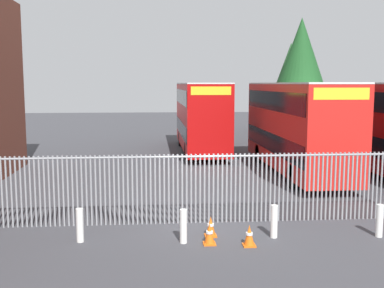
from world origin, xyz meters
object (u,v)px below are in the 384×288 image
(bollard_near_left, at_px, (80,225))
(bollard_center_front, at_px, (183,226))
(traffic_cone_mid_forecourt, at_px, (211,226))
(double_decker_bus_near_gate, at_px, (383,124))
(double_decker_bus_far_back, at_px, (304,108))
(traffic_cone_by_gate, at_px, (209,234))
(double_decker_bus_behind_fence_right, at_px, (201,114))
(traffic_cone_near_kerb, at_px, (249,236))
(bollard_far_right, at_px, (379,221))
(bollard_near_right, at_px, (274,221))
(double_decker_bus_behind_fence_left, at_px, (296,124))

(bollard_near_left, relative_size, bollard_center_front, 1.00)
(traffic_cone_mid_forecourt, bearing_deg, double_decker_bus_near_gate, 43.42)
(double_decker_bus_far_back, distance_m, traffic_cone_mid_forecourt, 26.01)
(double_decker_bus_near_gate, distance_m, traffic_cone_by_gate, 13.88)
(double_decker_bus_behind_fence_right, xyz_separation_m, traffic_cone_near_kerb, (-0.48, -17.84, -2.13))
(double_decker_bus_behind_fence_right, bearing_deg, bollard_far_right, -78.95)
(bollard_near_right, xyz_separation_m, traffic_cone_mid_forecourt, (-1.79, 0.26, -0.19))
(double_decker_bus_near_gate, bearing_deg, double_decker_bus_behind_fence_left, 176.98)
(double_decker_bus_near_gate, relative_size, traffic_cone_by_gate, 18.32)
(traffic_cone_near_kerb, bearing_deg, bollard_far_right, 6.68)
(bollard_center_front, bearing_deg, double_decker_bus_near_gate, 42.63)
(double_decker_bus_behind_fence_left, relative_size, double_decker_bus_behind_fence_right, 1.00)
(traffic_cone_by_gate, xyz_separation_m, traffic_cone_mid_forecourt, (0.12, 0.68, 0.00))
(double_decker_bus_behind_fence_left, bearing_deg, bollard_near_right, -110.33)
(double_decker_bus_behind_fence_left, xyz_separation_m, traffic_cone_mid_forecourt, (-5.32, -9.27, -2.13))
(bollard_center_front, xyz_separation_m, traffic_cone_near_kerb, (1.76, -0.39, -0.19))
(bollard_center_front, relative_size, traffic_cone_near_kerb, 1.61)
(bollard_center_front, bearing_deg, double_decker_bus_behind_fence_right, 82.70)
(traffic_cone_near_kerb, bearing_deg, double_decker_bus_behind_fence_left, 66.71)
(bollard_near_left, bearing_deg, double_decker_bus_behind_fence_right, 73.45)
(double_decker_bus_far_back, bearing_deg, traffic_cone_by_gate, -113.37)
(double_decker_bus_far_back, bearing_deg, bollard_near_right, -109.82)
(double_decker_bus_near_gate, relative_size, traffic_cone_near_kerb, 18.32)
(double_decker_bus_behind_fence_left, height_order, traffic_cone_mid_forecourt, double_decker_bus_behind_fence_left)
(double_decker_bus_behind_fence_right, bearing_deg, double_decker_bus_far_back, 36.96)
(double_decker_bus_near_gate, bearing_deg, double_decker_bus_far_back, 86.60)
(double_decker_bus_near_gate, height_order, bollard_center_front, double_decker_bus_near_gate)
(bollard_far_right, bearing_deg, double_decker_bus_behind_fence_left, 87.03)
(bollard_center_front, distance_m, traffic_cone_mid_forecourt, 0.98)
(bollard_near_left, distance_m, traffic_cone_near_kerb, 4.67)
(double_decker_bus_behind_fence_right, xyz_separation_m, bollard_near_left, (-5.09, -17.12, -1.95))
(double_decker_bus_behind_fence_right, xyz_separation_m, traffic_cone_mid_forecourt, (-1.42, -16.95, -2.13))
(double_decker_bus_near_gate, height_order, traffic_cone_by_gate, double_decker_bus_near_gate)
(double_decker_bus_behind_fence_right, bearing_deg, traffic_cone_mid_forecourt, -94.78)
(traffic_cone_by_gate, bearing_deg, bollard_near_left, 172.03)
(double_decker_bus_near_gate, xyz_separation_m, traffic_cone_by_gate, (-9.68, -9.72, -2.13))
(bollard_near_left, bearing_deg, traffic_cone_mid_forecourt, 2.78)
(double_decker_bus_behind_fence_left, relative_size, bollard_near_left, 11.38)
(double_decker_bus_behind_fence_right, bearing_deg, traffic_cone_by_gate, -94.97)
(traffic_cone_by_gate, height_order, traffic_cone_mid_forecourt, same)
(double_decker_bus_near_gate, relative_size, bollard_center_front, 11.38)
(traffic_cone_by_gate, bearing_deg, bollard_center_front, 166.52)
(bollard_center_front, height_order, bollard_far_right, same)
(bollard_near_left, bearing_deg, traffic_cone_by_gate, -7.97)
(double_decker_bus_behind_fence_right, bearing_deg, bollard_center_front, -97.30)
(double_decker_bus_near_gate, distance_m, double_decker_bus_far_back, 14.71)
(double_decker_bus_near_gate, xyz_separation_m, traffic_cone_mid_forecourt, (-9.56, -9.05, -2.13))
(bollard_near_right, height_order, bollard_far_right, same)
(double_decker_bus_behind_fence_left, xyz_separation_m, double_decker_bus_far_back, (5.12, 14.46, 0.00))
(double_decker_bus_behind_fence_left, height_order, bollard_center_front, double_decker_bus_behind_fence_left)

